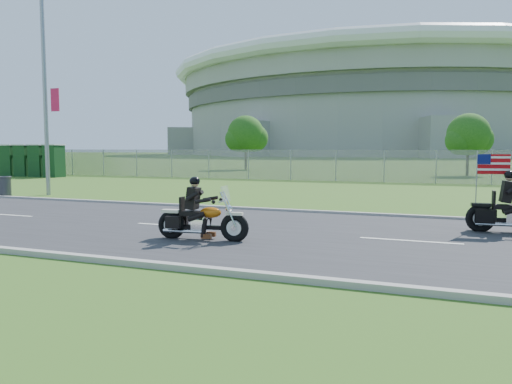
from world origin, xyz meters
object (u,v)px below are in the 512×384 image
at_px(porta_toilet_d, 10,161).
at_px(porta_toilet_a, 54,161).
at_px(motorcycle_lead, 201,221).
at_px(porta_toilet_b, 39,161).
at_px(trash_can, 5,187).
at_px(porta_toilet_c, 25,161).
at_px(streetlight, 48,68).

bearing_deg(porta_toilet_d, porta_toilet_a, 0.00).
xyz_separation_m(porta_toilet_a, motorcycle_lead, (21.60, -18.52, -0.68)).
distance_m(porta_toilet_a, porta_toilet_b, 1.40).
bearing_deg(trash_can, porta_toilet_c, 133.50).
relative_size(porta_toilet_b, porta_toilet_d, 1.00).
height_order(porta_toilet_c, porta_toilet_d, same).
distance_m(porta_toilet_a, motorcycle_lead, 28.46).
relative_size(porta_toilet_b, trash_can, 2.67).
distance_m(porta_toilet_a, porta_toilet_d, 4.20).
distance_m(porta_toilet_b, trash_can, 16.28).
distance_m(streetlight, motorcycle_lead, 14.86).
bearing_deg(porta_toilet_c, porta_toilet_b, 0.00).
relative_size(porta_toilet_c, porta_toilet_d, 1.00).
xyz_separation_m(streetlight, trash_can, (-0.98, -1.70, -5.21)).
bearing_deg(trash_can, porta_toilet_b, 129.92).
bearing_deg(motorcycle_lead, trash_can, 148.22).
relative_size(porta_toilet_b, motorcycle_lead, 1.06).
distance_m(streetlight, porta_toilet_b, 16.33).
xyz_separation_m(streetlight, porta_toilet_d, (-14.22, 10.78, -4.49)).
height_order(porta_toilet_a, porta_toilet_d, same).
distance_m(porta_toilet_c, porta_toilet_d, 1.40).
bearing_deg(porta_toilet_d, streetlight, -37.17).
height_order(porta_toilet_b, porta_toilet_c, same).
height_order(streetlight, porta_toilet_b, streetlight).
height_order(streetlight, porta_toilet_a, streetlight).
bearing_deg(motorcycle_lead, porta_toilet_d, 138.23).
bearing_deg(streetlight, porta_toilet_d, 142.83).
height_order(streetlight, trash_can, streetlight).
height_order(porta_toilet_a, trash_can, porta_toilet_a).
bearing_deg(porta_toilet_b, motorcycle_lead, -38.83).
bearing_deg(motorcycle_lead, streetlight, 140.15).
xyz_separation_m(porta_toilet_c, trash_can, (11.84, -12.48, -0.72)).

